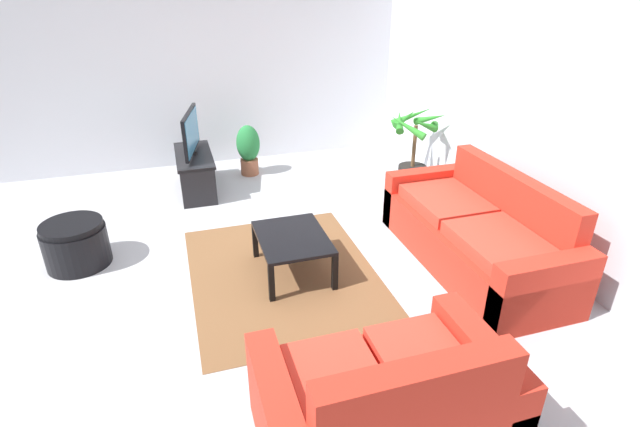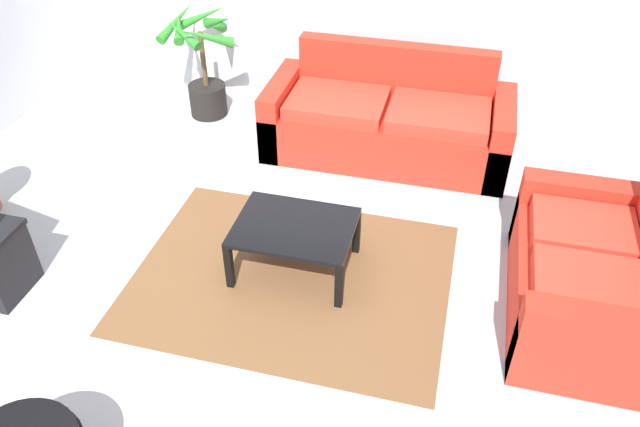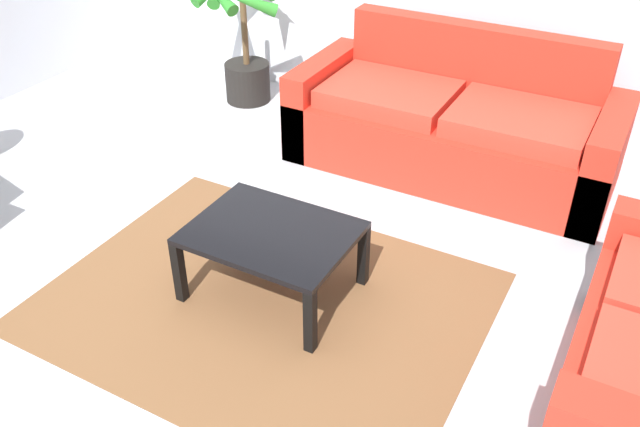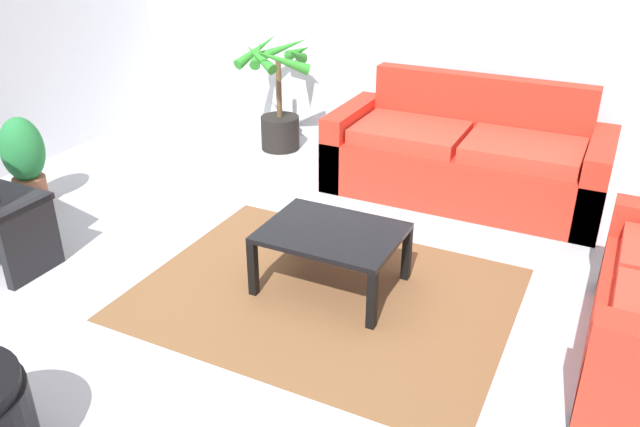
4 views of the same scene
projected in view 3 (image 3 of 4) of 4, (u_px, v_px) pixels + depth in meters
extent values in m
plane|color=#B2B2B7|center=(159.00, 336.00, 3.32)|extent=(6.60, 6.60, 0.00)
cube|color=red|center=(450.00, 141.00, 4.57)|extent=(2.13, 0.90, 0.42)
cube|color=red|center=(476.00, 60.00, 4.59)|extent=(1.77, 0.16, 0.48)
cube|color=red|center=(323.00, 99.00, 4.90)|extent=(0.18, 0.90, 0.62)
cube|color=red|center=(604.00, 162.00, 4.13)|extent=(0.18, 0.90, 0.62)
cube|color=red|center=(389.00, 94.00, 4.56)|extent=(0.85, 0.66, 0.12)
cube|color=red|center=(520.00, 122.00, 4.21)|extent=(0.85, 0.66, 0.12)
cube|color=black|center=(271.00, 233.00, 3.39)|extent=(0.82, 0.62, 0.03)
cube|color=black|center=(179.00, 272.00, 3.44)|extent=(0.05, 0.05, 0.36)
cube|color=black|center=(310.00, 321.00, 3.14)|extent=(0.05, 0.05, 0.36)
cube|color=black|center=(242.00, 217.00, 3.86)|extent=(0.05, 0.05, 0.36)
cube|color=black|center=(363.00, 256.00, 3.56)|extent=(0.05, 0.05, 0.36)
cube|color=brown|center=(264.00, 301.00, 3.52)|extent=(2.20, 1.70, 0.01)
cylinder|color=black|center=(248.00, 82.00, 5.55)|extent=(0.36, 0.36, 0.32)
cylinder|color=brown|center=(244.00, 31.00, 5.32)|extent=(0.05, 0.05, 0.54)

